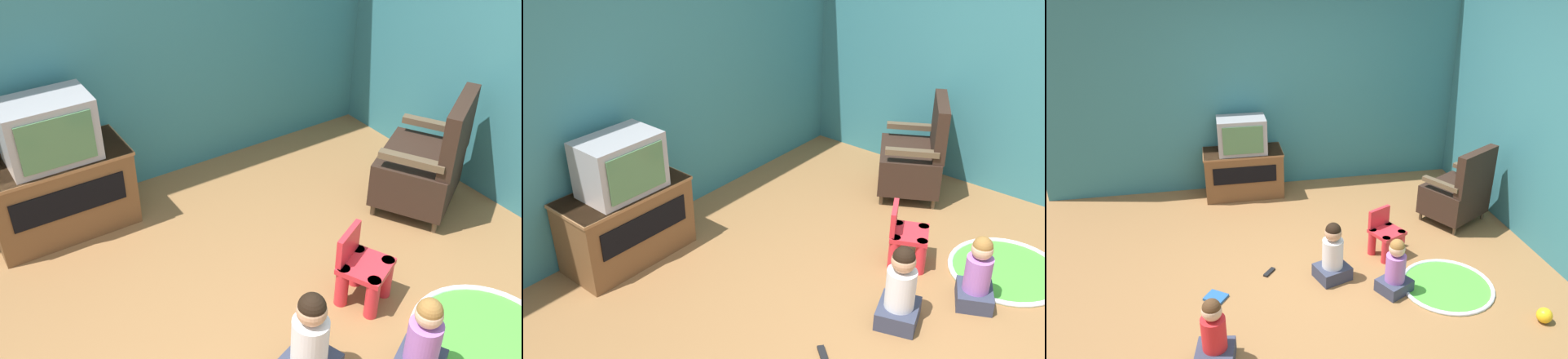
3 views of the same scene
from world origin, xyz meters
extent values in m
cube|color=teal|center=(-0.33, 2.32, 1.42)|extent=(5.34, 0.12, 2.84)
cube|color=brown|center=(-0.60, 2.01, 0.29)|extent=(0.95, 0.47, 0.58)
cube|color=#90603A|center=(-0.60, 2.01, 0.57)|extent=(0.97, 0.48, 0.02)
cube|color=black|center=(-0.60, 1.77, 0.36)|extent=(0.76, 0.01, 0.21)
cube|color=#939399|center=(-0.60, 1.99, 0.80)|extent=(0.58, 0.38, 0.43)
cube|color=#47754C|center=(-0.60, 1.79, 0.80)|extent=(0.47, 0.02, 0.34)
cylinder|color=brown|center=(1.81, 1.20, 0.05)|extent=(0.04, 0.04, 0.10)
cylinder|color=brown|center=(1.33, 0.93, 0.05)|extent=(0.04, 0.04, 0.10)
cylinder|color=brown|center=(2.04, 0.81, 0.05)|extent=(0.04, 0.04, 0.10)
cylinder|color=brown|center=(1.56, 0.54, 0.05)|extent=(0.04, 0.04, 0.10)
cube|color=black|center=(1.69, 0.87, 0.27)|extent=(0.83, 0.78, 0.33)
cube|color=black|center=(1.80, 0.67, 0.67)|extent=(0.59, 0.39, 0.47)
cube|color=brown|center=(1.94, 1.01, 0.53)|extent=(0.28, 0.43, 0.05)
cube|color=brown|center=(1.43, 0.73, 0.53)|extent=(0.28, 0.43, 0.05)
cylinder|color=red|center=(0.64, 0.17, 0.14)|extent=(0.08, 0.08, 0.28)
cylinder|color=red|center=(0.83, 0.26, 0.14)|extent=(0.08, 0.08, 0.28)
cylinder|color=red|center=(0.56, 0.35, 0.14)|extent=(0.08, 0.08, 0.28)
cylinder|color=red|center=(0.75, 0.44, 0.14)|extent=(0.08, 0.08, 0.28)
cube|color=red|center=(0.69, 0.31, 0.26)|extent=(0.38, 0.38, 0.04)
cube|color=red|center=(0.64, 0.42, 0.38)|extent=(0.25, 0.14, 0.20)
cylinder|color=green|center=(1.07, -0.33, 0.01)|extent=(0.85, 0.85, 0.01)
torus|color=silver|center=(1.07, -0.33, 0.01)|extent=(0.85, 0.85, 0.04)
cylinder|color=silver|center=(0.06, 0.02, 0.27)|extent=(0.20, 0.20, 0.28)
sphere|color=tan|center=(0.06, 0.02, 0.49)|extent=(0.16, 0.16, 0.16)
sphere|color=black|center=(0.06, 0.02, 0.52)|extent=(0.15, 0.15, 0.15)
cylinder|color=#A566BF|center=(0.56, -0.29, 0.25)|extent=(0.18, 0.18, 0.26)
sphere|color=#D8AD8C|center=(0.56, -0.29, 0.45)|extent=(0.15, 0.15, 0.15)
sphere|color=olive|center=(0.56, -0.29, 0.47)|extent=(0.13, 0.13, 0.13)
camera|label=1|loc=(-1.33, -1.65, 2.69)|focal=42.00mm
camera|label=2|loc=(-2.86, -1.42, 2.74)|focal=42.00mm
camera|label=3|loc=(-0.95, -3.87, 2.84)|focal=35.00mm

